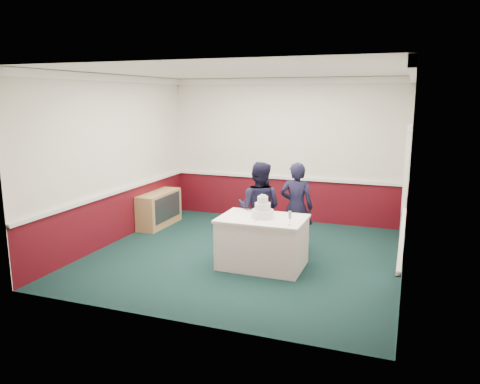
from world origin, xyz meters
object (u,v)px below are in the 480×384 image
(cake_table, at_px, (262,242))
(cake_knife, at_px, (257,220))
(person_man, at_px, (259,208))
(champagne_flute, at_px, (290,216))
(person_woman, at_px, (296,207))
(sideboard, at_px, (159,209))
(wedding_cake, at_px, (263,210))

(cake_table, relative_size, cake_knife, 6.00)
(person_man, bearing_deg, cake_knife, 105.65)
(cake_knife, height_order, person_man, person_man)
(champagne_flute, relative_size, person_woman, 0.13)
(person_man, bearing_deg, sideboard, -20.67)
(champagne_flute, bearing_deg, cake_table, 150.75)
(cake_table, relative_size, wedding_cake, 3.63)
(cake_table, relative_size, person_man, 0.84)
(sideboard, bearing_deg, wedding_cake, -29.40)
(wedding_cake, relative_size, cake_knife, 1.65)
(cake_table, bearing_deg, champagne_flute, -29.25)
(sideboard, xyz_separation_m, champagne_flute, (3.20, -1.80, 0.58))
(person_woman, bearing_deg, champagne_flute, 94.66)
(sideboard, xyz_separation_m, cake_knife, (2.67, -1.72, 0.44))
(person_man, bearing_deg, person_woman, -148.67)
(wedding_cake, xyz_separation_m, champagne_flute, (0.50, -0.28, 0.03))
(champagne_flute, height_order, person_woman, person_woman)
(cake_knife, bearing_deg, person_man, 107.24)
(sideboard, bearing_deg, cake_table, -29.40)
(wedding_cake, xyz_separation_m, person_man, (-0.24, 0.58, -0.12))
(person_man, distance_m, person_woman, 0.65)
(cake_table, distance_m, champagne_flute, 0.78)
(cake_knife, xyz_separation_m, person_woman, (0.34, 1.12, -0.02))
(cake_knife, distance_m, person_woman, 1.17)
(sideboard, height_order, person_man, person_man)
(cake_table, xyz_separation_m, person_woman, (0.31, 0.92, 0.37))
(cake_table, bearing_deg, sideboard, 150.60)
(cake_knife, relative_size, person_woman, 0.14)
(cake_table, height_order, cake_knife, cake_knife)
(cake_table, xyz_separation_m, wedding_cake, (0.00, 0.00, 0.50))
(cake_knife, relative_size, person_man, 0.14)
(sideboard, distance_m, wedding_cake, 3.15)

